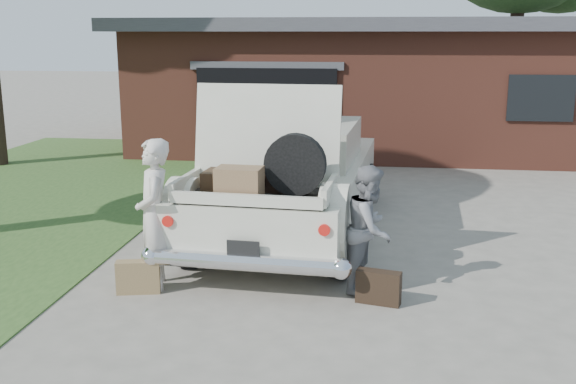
# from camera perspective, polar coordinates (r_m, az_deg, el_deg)

# --- Properties ---
(ground) EXTENTS (90.00, 90.00, 0.00)m
(ground) POSITION_cam_1_polar(r_m,az_deg,el_deg) (7.86, -0.60, -8.84)
(ground) COLOR gray
(ground) RESTS_ON ground
(house) EXTENTS (12.80, 7.80, 3.30)m
(house) POSITION_cam_1_polar(r_m,az_deg,el_deg) (18.72, 7.59, 9.22)
(house) COLOR brown
(house) RESTS_ON ground
(sedan) EXTENTS (2.53, 5.80, 2.34)m
(sedan) POSITION_cam_1_polar(r_m,az_deg,el_deg) (10.14, 0.23, 1.19)
(sedan) COLOR beige
(sedan) RESTS_ON ground
(woman_left) EXTENTS (0.61, 0.75, 1.79)m
(woman_left) POSITION_cam_1_polar(r_m,az_deg,el_deg) (8.02, -11.25, -1.89)
(woman_left) COLOR beige
(woman_left) RESTS_ON ground
(woman_right) EXTENTS (0.74, 0.85, 1.49)m
(woman_right) POSITION_cam_1_polar(r_m,az_deg,el_deg) (7.89, 6.94, -3.10)
(woman_right) COLOR gray
(woman_right) RESTS_ON ground
(suitcase_left) EXTENTS (0.53, 0.27, 0.39)m
(suitcase_left) POSITION_cam_1_polar(r_m,az_deg,el_deg) (8.09, -12.56, -7.03)
(suitcase_left) COLOR olive
(suitcase_left) RESTS_ON ground
(suitcase_right) EXTENTS (0.52, 0.27, 0.38)m
(suitcase_right) POSITION_cam_1_polar(r_m,az_deg,el_deg) (7.66, 7.67, -8.00)
(suitcase_right) COLOR black
(suitcase_right) RESTS_ON ground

